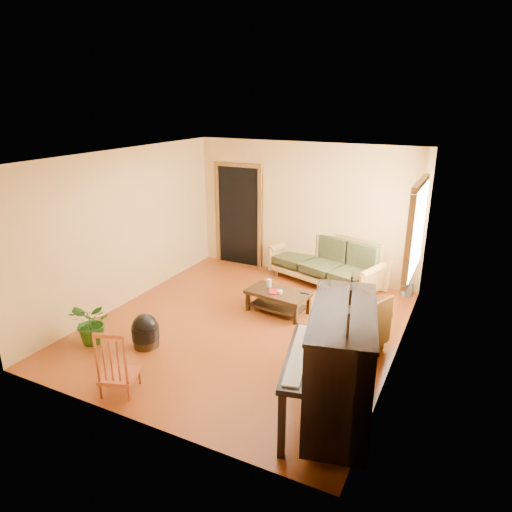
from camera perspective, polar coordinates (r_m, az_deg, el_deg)
The scene contains 16 objects.
floor at distance 7.19m, azimuth -1.33°, elevation -8.68°, with size 5.00×5.00×0.00m, color #62280C.
doorway at distance 9.52m, azimuth -2.19°, elevation 4.95°, with size 1.08×0.16×2.05m, color black.
window at distance 7.21m, azimuth 19.41°, elevation 3.11°, with size 0.12×1.36×1.46m, color white.
sofa at distance 8.66m, azimuth 8.44°, elevation -0.61°, with size 2.15×0.90×0.92m, color olive.
coffee_table at distance 7.55m, azimuth 2.76°, elevation -5.73°, with size 1.01×0.55×0.37m, color black.
armchair at distance 6.51m, azimuth 12.17°, elevation -8.10°, with size 0.81×0.85×0.85m, color olive.
piano at distance 5.01m, azimuth 10.46°, elevation -13.58°, with size 0.90×1.53×1.35m, color black.
footstool at distance 6.75m, azimuth -13.64°, elevation -9.49°, with size 0.39×0.39×0.37m, color black.
red_chair at distance 5.76m, azimuth -16.87°, elevation -12.32°, with size 0.40×0.44×0.86m, color maroon.
leaning_frame at distance 8.65m, azimuth 14.99°, elevation -2.17°, with size 0.46×0.10×0.62m, color gold.
ceramic_crock at distance 8.62m, azimuth 18.32°, elevation -3.87°, with size 0.21×0.21×0.26m, color #315293.
potted_plant at distance 6.98m, azimuth -19.76°, elevation -7.86°, with size 0.58×0.50×0.64m, color #225117.
book at distance 7.43m, azimuth 1.63°, elevation -4.51°, with size 0.15×0.20×0.02m, color maroon.
candle at distance 7.63m, azimuth 1.67°, elevation -3.39°, with size 0.08×0.08×0.13m, color silver.
glass_jar at distance 7.39m, azimuth 3.02°, elevation -4.50°, with size 0.08×0.08×0.05m, color white.
remote at distance 7.42m, azimuth 6.16°, elevation -4.65°, with size 0.15×0.04×0.02m, color black.
Camera 1 is at (2.97, -5.62, 3.36)m, focal length 32.00 mm.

